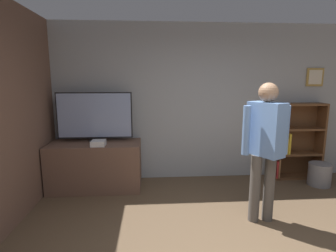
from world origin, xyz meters
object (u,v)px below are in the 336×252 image
at_px(waste_bin, 320,174).
at_px(bookshelf, 291,141).
at_px(person, 265,141).
at_px(television, 95,116).
at_px(game_console, 98,143).

bearing_deg(waste_bin, bookshelf, 130.62).
relative_size(person, waste_bin, 4.59).
bearing_deg(bookshelf, person, -128.59).
distance_m(television, bookshelf, 3.42).
distance_m(game_console, waste_bin, 3.67).
relative_size(television, waste_bin, 3.18).
xyz_separation_m(game_console, waste_bin, (3.62, 0.04, -0.61)).
height_order(television, waste_bin, television).
distance_m(game_console, bookshelf, 3.32).
bearing_deg(waste_bin, game_console, -179.39).
xyz_separation_m(television, waste_bin, (3.72, -0.25, -0.98)).
bearing_deg(person, game_console, -143.61).
distance_m(bookshelf, waste_bin, 0.70).
xyz_separation_m(person, waste_bin, (1.45, 1.02, -0.83)).
height_order(bookshelf, waste_bin, bookshelf).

